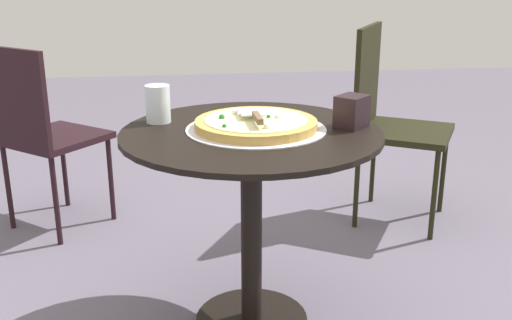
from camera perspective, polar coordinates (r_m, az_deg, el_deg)
name	(u,v)px	position (r m, az deg, el deg)	size (l,w,h in m)	color
patio_table	(251,181)	(1.97, -0.45, -2.02)	(0.84, 0.84, 0.70)	black
pizza_on_tray	(256,125)	(1.93, 0.00, 3.37)	(0.45, 0.45, 0.05)	silver
pizza_server	(255,115)	(1.89, -0.09, 4.28)	(0.08, 0.21, 0.02)	silver
drinking_cup	(158,104)	(2.04, -9.27, 5.27)	(0.08, 0.08, 0.13)	silver
napkin_dispenser	(352,112)	(1.97, 9.07, 4.53)	(0.10, 0.08, 0.10)	black
patio_chair_near	(388,112)	(2.94, 12.41, 4.43)	(0.57, 0.57, 0.94)	black
patio_chair_far	(40,127)	(2.90, -19.75, 2.99)	(0.55, 0.55, 0.87)	black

